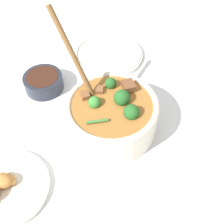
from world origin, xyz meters
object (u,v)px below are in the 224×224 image
stew_bowl (112,113)px  condiment_bowl (43,82)px  food_plate (4,188)px  empty_plate (108,54)px

stew_bowl → condiment_bowl: 0.24m
stew_bowl → food_plate: size_ratio=1.57×
stew_bowl → food_plate: bearing=-122.9°
condiment_bowl → empty_plate: bearing=58.7°
condiment_bowl → food_plate: (0.07, -0.31, -0.01)m
condiment_bowl → empty_plate: (0.12, 0.20, -0.02)m
food_plate → condiment_bowl: bearing=103.3°
empty_plate → food_plate: bearing=-95.3°
condiment_bowl → empty_plate: size_ratio=0.49×
stew_bowl → food_plate: (-0.16, -0.24, -0.04)m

